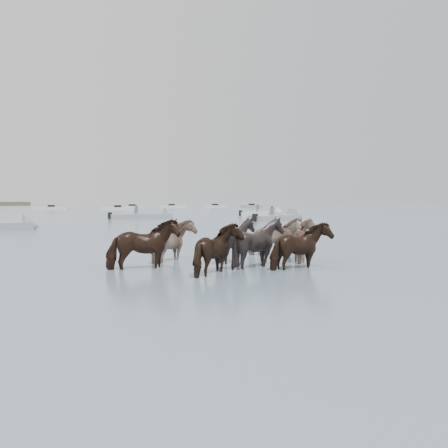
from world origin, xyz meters
name	(u,v)px	position (x,y,z in m)	size (l,w,h in m)	color
ground	(247,270)	(0.00, 0.00, 0.00)	(400.00, 400.00, 0.00)	slate
pony_herd	(240,246)	(0.35, 0.99, 0.53)	(6.71, 4.60, 1.60)	black
swimming_pony	(191,225)	(6.76, 18.44, 0.10)	(0.72, 0.44, 0.44)	black
motorboat_c	(149,216)	(8.72, 32.20, 0.22)	(6.34, 1.84, 1.92)	gray
motorboat_d	(282,218)	(17.65, 23.38, 0.22)	(6.04, 3.18, 1.92)	gray
motorboat_e	(268,214)	(21.98, 32.08, 0.23)	(5.08, 3.25, 1.92)	silver
distant_flotilla	(16,209)	(1.01, 75.28, 0.26)	(104.72, 22.99, 0.93)	gray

